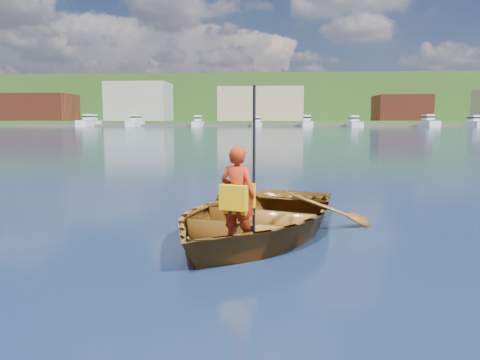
{
  "coord_description": "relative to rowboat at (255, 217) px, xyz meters",
  "views": [
    {
      "loc": [
        -0.04,
        -7.01,
        1.59
      ],
      "look_at": [
        -0.51,
        -0.54,
        0.79
      ],
      "focal_mm": 35.0,
      "sensor_mm": 36.0,
      "label": 1
    }
  ],
  "objects": [
    {
      "name": "ground",
      "position": [
        0.3,
        0.54,
        -0.27
      ],
      "size": [
        600.0,
        600.0,
        0.0
      ],
      "color": "#172845",
      "rests_on": "ground"
    },
    {
      "name": "rowboat",
      "position": [
        0.0,
        0.0,
        0.0
      ],
      "size": [
        4.08,
        4.76,
        0.83
      ],
      "color": "brown",
      "rests_on": "ground"
    },
    {
      "name": "child_paddler",
      "position": [
        -0.17,
        -0.9,
        0.44
      ],
      "size": [
        0.52,
        0.43,
        1.93
      ],
      "color": "#A5250D",
      "rests_on": "ground"
    },
    {
      "name": "shoreline",
      "position": [
        0.3,
        237.15,
        10.06
      ],
      "size": [
        400.0,
        140.0,
        22.0
      ],
      "color": "#465D28",
      "rests_on": "ground"
    },
    {
      "name": "dock",
      "position": [
        -4.2,
        148.54,
        0.13
      ],
      "size": [
        159.98,
        12.57,
        0.8
      ],
      "color": "#50453C",
      "rests_on": "ground"
    },
    {
      "name": "waterfront_buildings",
      "position": [
        -7.44,
        165.54,
        7.48
      ],
      "size": [
        202.0,
        16.0,
        14.0
      ],
      "color": "maroon",
      "rests_on": "ground"
    },
    {
      "name": "marina_yachts",
      "position": [
        10.89,
        143.86,
        1.12
      ],
      "size": [
        146.84,
        13.12,
        4.4
      ],
      "color": "silver",
      "rests_on": "ground"
    },
    {
      "name": "hillside_trees",
      "position": [
        1.69,
        238.61,
        17.77
      ],
      "size": [
        270.62,
        85.65,
        25.81
      ],
      "color": "#382314",
      "rests_on": "ground"
    }
  ]
}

